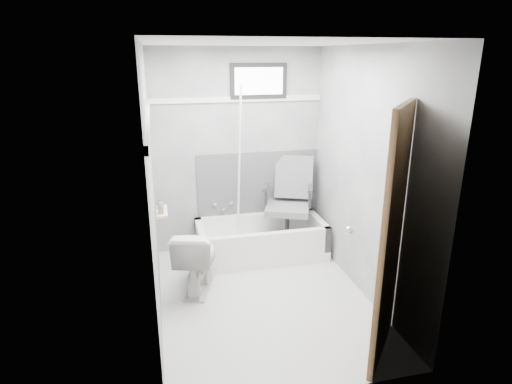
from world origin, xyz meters
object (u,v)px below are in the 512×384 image
object	(u,v)px
toilet	(197,259)
soap_bottle_a	(160,208)
office_chair	(288,202)
door	(447,252)
soap_bottle_b	(160,204)
bathtub	(261,239)

from	to	relation	value
toilet	soap_bottle_a	xyz separation A→B (m)	(-0.32, -0.15, 0.63)
office_chair	toilet	xyz separation A→B (m)	(-1.15, -0.64, -0.30)
door	soap_bottle_b	distance (m)	2.51
toilet	soap_bottle_a	distance (m)	0.72
soap_bottle_b	toilet	bearing A→B (deg)	1.30
office_chair	soap_bottle_a	xyz separation A→B (m)	(-1.47, -0.79, 0.33)
office_chair	door	xyz separation A→B (m)	(0.45, -2.26, 0.37)
toilet	bathtub	bearing A→B (deg)	-127.54
toilet	soap_bottle_a	size ratio (longest dim) A/B	6.04
bathtub	soap_bottle_b	xyz separation A→B (m)	(-1.14, -0.60, 0.75)
toilet	door	world-z (taller)	door
office_chair	door	world-z (taller)	door
soap_bottle_a	soap_bottle_b	distance (m)	0.14
bathtub	office_chair	size ratio (longest dim) A/B	1.46
soap_bottle_a	door	bearing A→B (deg)	-37.44
office_chair	soap_bottle_b	bearing A→B (deg)	-134.85
office_chair	soap_bottle_b	distance (m)	1.64
office_chair	soap_bottle_a	size ratio (longest dim) A/B	9.04
office_chair	soap_bottle_b	size ratio (longest dim) A/B	11.30
door	soap_bottle_b	size ratio (longest dim) A/B	21.96
bathtub	soap_bottle_a	bearing A→B (deg)	-146.98
door	soap_bottle_b	xyz separation A→B (m)	(-1.92, 1.61, -0.04)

